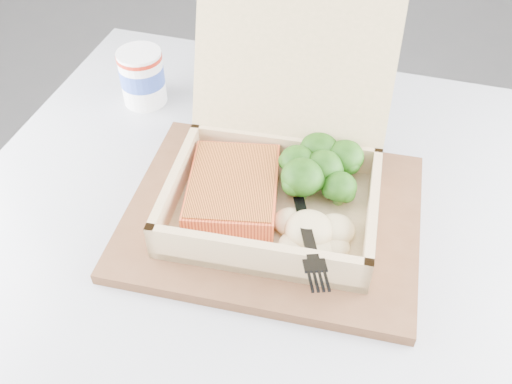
# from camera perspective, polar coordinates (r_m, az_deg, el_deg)

# --- Properties ---
(floor) EXTENTS (4.00, 4.00, 0.00)m
(floor) POSITION_cam_1_polar(r_m,az_deg,el_deg) (1.53, 18.89, -11.92)
(floor) COLOR gray
(floor) RESTS_ON ground
(cafe_table) EXTENTS (0.90, 0.90, 0.72)m
(cafe_table) POSITION_cam_1_polar(r_m,az_deg,el_deg) (0.81, 0.91, -12.76)
(cafe_table) COLOR black
(cafe_table) RESTS_ON floor
(serving_tray) EXTENTS (0.37, 0.31, 0.01)m
(serving_tray) POSITION_cam_1_polar(r_m,az_deg,el_deg) (0.68, 1.70, -2.33)
(serving_tray) COLOR brown
(serving_tray) RESTS_ON cafe_table
(takeout_container) EXTENTS (0.26, 0.28, 0.21)m
(takeout_container) POSITION_cam_1_polar(r_m,az_deg,el_deg) (0.66, 2.32, 3.60)
(takeout_container) COLOR tan
(takeout_container) RESTS_ON serving_tray
(salmon_fillet) EXTENTS (0.10, 0.14, 0.03)m
(salmon_fillet) POSITION_cam_1_polar(r_m,az_deg,el_deg) (0.66, -2.30, 0.32)
(salmon_fillet) COLOR orange
(salmon_fillet) RESTS_ON takeout_container
(broccoli_pile) EXTENTS (0.11, 0.11, 0.04)m
(broccoli_pile) POSITION_cam_1_polar(r_m,az_deg,el_deg) (0.68, 6.74, 1.90)
(broccoli_pile) COLOR #296A17
(broccoli_pile) RESTS_ON takeout_container
(mashed_potatoes) EXTENTS (0.09, 0.08, 0.03)m
(mashed_potatoes) POSITION_cam_1_polar(r_m,az_deg,el_deg) (0.62, 5.33, -3.74)
(mashed_potatoes) COLOR beige
(mashed_potatoes) RESTS_ON takeout_container
(plastic_fork) EXTENTS (0.04, 0.16, 0.03)m
(plastic_fork) POSITION_cam_1_polar(r_m,az_deg,el_deg) (0.62, 4.70, -2.03)
(plastic_fork) COLOR black
(plastic_fork) RESTS_ON mashed_potatoes
(paper_cup) EXTENTS (0.06, 0.06, 0.08)m
(paper_cup) POSITION_cam_1_polar(r_m,az_deg,el_deg) (0.85, -11.33, 11.35)
(paper_cup) COLOR white
(paper_cup) RESTS_ON cafe_table
(receipt) EXTENTS (0.11, 0.14, 0.00)m
(receipt) POSITION_cam_1_polar(r_m,az_deg,el_deg) (0.82, 8.34, 6.60)
(receipt) COLOR white
(receipt) RESTS_ON cafe_table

